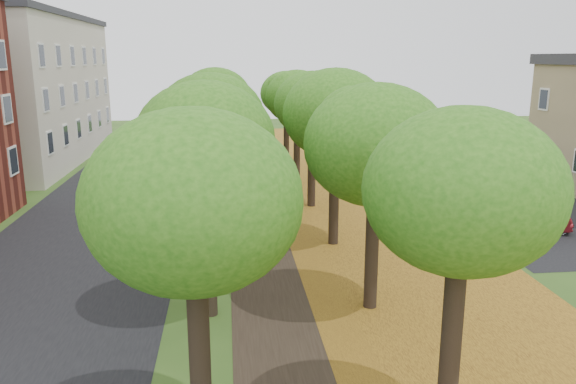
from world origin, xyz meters
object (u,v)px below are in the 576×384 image
object	(u,v)px
car_silver	(525,218)
car_grey	(508,211)
car_red	(515,212)
car_white	(483,191)

from	to	relation	value
car_silver	car_grey	size ratio (longest dim) A/B	0.95
car_red	car_grey	world-z (taller)	car_red
car_silver	car_red	size ratio (longest dim) A/B	0.93
car_silver	car_red	world-z (taller)	car_red
car_silver	car_white	world-z (taller)	car_white
car_silver	car_white	xyz separation A→B (m)	(0.45, 4.95, 0.02)
car_grey	car_red	bearing A→B (deg)	-176.15
car_grey	car_white	xyz separation A→B (m)	(0.45, 3.51, 0.09)
car_red	car_silver	bearing A→B (deg)	-158.90
car_red	car_white	world-z (taller)	car_red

